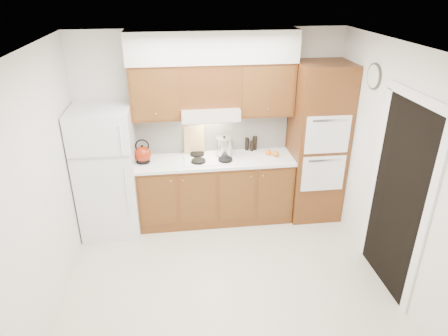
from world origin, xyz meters
The scene contains 26 objects.
floor centered at (0.00, 0.00, 0.00)m, with size 3.60×3.60×0.00m, color beige.
ceiling centered at (0.00, 0.00, 2.60)m, with size 3.60×3.60×0.00m, color white.
wall_back centered at (0.00, 1.50, 1.30)m, with size 3.60×0.02×2.60m, color white.
wall_left centered at (-1.80, 0.00, 1.30)m, with size 0.02×3.00×2.60m, color white.
wall_right centered at (1.80, 0.00, 1.30)m, with size 0.02×3.00×2.60m, color white.
fridge centered at (-1.41, 1.14, 0.86)m, with size 0.75×0.72×1.72m, color white.
base_cabinets centered at (0.02, 1.20, 0.45)m, with size 2.11×0.60×0.90m, color brown.
countertop centered at (0.03, 1.19, 0.92)m, with size 2.13×0.62×0.04m, color white.
backsplash centered at (0.02, 1.49, 1.22)m, with size 2.11×0.03×0.56m, color white.
oven_cabinet centered at (1.44, 1.18, 1.10)m, with size 0.70×0.65×2.20m, color brown.
upper_cab_left centered at (-0.71, 1.33, 1.85)m, with size 0.63×0.33×0.70m, color brown.
upper_cab_right centered at (0.72, 1.33, 1.85)m, with size 0.73×0.33×0.70m, color brown.
range_hood centered at (-0.02, 1.27, 1.57)m, with size 0.75×0.45×0.15m, color silver.
upper_cab_over_hood centered at (-0.02, 1.33, 1.92)m, with size 0.75×0.33×0.55m, color brown.
soffit centered at (0.03, 1.32, 2.40)m, with size 2.13×0.36×0.40m, color silver.
cooktop centered at (-0.02, 1.21, 0.95)m, with size 0.74×0.50×0.01m, color white.
doorway centered at (1.79, -0.35, 1.05)m, with size 0.02×0.90×2.10m, color black.
wall_clock centered at (1.79, 0.55, 2.15)m, with size 0.30×0.30×0.02m, color #3F3833.
kettle centered at (-0.93, 1.19, 1.06)m, with size 0.22×0.22×0.22m, color maroon.
cutting_board centered at (-0.24, 1.43, 1.14)m, with size 0.28×0.02×0.37m, color tan.
stock_pot centered at (0.16, 1.27, 1.08)m, with size 0.22×0.22×0.23m, color silver.
condiment_a centered at (0.51, 1.44, 1.03)m, with size 0.05×0.05×0.18m, color black.
condiment_b centered at (0.63, 1.45, 1.04)m, with size 0.06×0.06×0.20m, color black.
condiment_c centered at (0.58, 1.40, 1.01)m, with size 0.05×0.05×0.14m, color black.
orange_near centered at (0.86, 1.16, 0.98)m, with size 0.08×0.08×0.08m, color orange.
orange_far centered at (0.77, 1.22, 0.98)m, with size 0.08×0.08×0.08m, color #F7510D.
Camera 1 is at (-0.49, -3.72, 3.16)m, focal length 32.00 mm.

